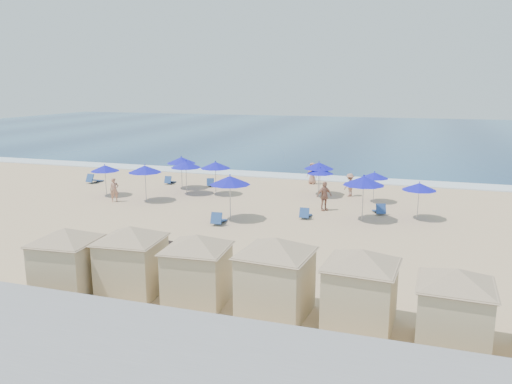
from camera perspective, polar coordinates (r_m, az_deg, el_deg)
ground at (r=26.68m, az=-2.61°, el=-4.04°), size 160.00×160.00×0.00m
ocean at (r=79.83m, az=11.50°, el=6.59°), size 160.00×80.00×0.06m
surf_line at (r=41.16m, az=5.00°, el=1.76°), size 160.00×2.50×0.08m
seawall at (r=15.42m, az=-21.19°, el=-14.82°), size 160.00×6.10×1.22m
trash_bin at (r=21.70m, az=-9.85°, el=-6.92°), size 0.95×0.95×0.82m
cabana_0 at (r=19.24m, az=-20.84°, el=-6.47°), size 4.31×4.31×2.71m
cabana_1 at (r=18.56m, az=-14.07°, el=-6.58°), size 4.42×4.42×2.78m
cabana_2 at (r=17.38m, az=-6.75°, el=-7.72°), size 4.31×4.31×2.71m
cabana_3 at (r=16.40m, az=2.28°, el=-8.48°), size 4.60×4.60×2.90m
cabana_4 at (r=15.91m, az=11.89°, el=-9.62°), size 4.45×4.45×2.80m
cabana_5 at (r=15.44m, az=21.78°, el=-11.25°), size 4.25×4.25×2.67m
umbrella_0 at (r=35.33m, az=-16.89°, el=2.62°), size 1.93×1.93×2.20m
umbrella_1 at (r=36.59m, az=-8.53°, el=3.62°), size 2.11×2.11×2.40m
umbrella_2 at (r=32.95m, az=-12.59°, el=2.58°), size 2.15×2.15×2.44m
umbrella_3 at (r=34.24m, az=-4.66°, el=3.08°), size 2.09×2.09×2.37m
umbrella_4 at (r=34.63m, az=-8.02°, el=3.14°), size 2.10×2.10×2.39m
umbrella_5 at (r=27.65m, az=-2.99°, el=1.35°), size 2.29×2.29×2.60m
umbrella_6 at (r=34.33m, az=7.21°, el=3.00°), size 2.06×2.06×2.34m
umbrella_7 at (r=28.08m, az=12.21°, el=1.27°), size 2.29×2.29×2.61m
umbrella_8 at (r=33.72m, az=7.35°, el=2.41°), size 1.81×1.81×2.06m
umbrella_9 at (r=32.80m, az=13.38°, el=1.87°), size 1.79×1.79×2.04m
umbrella_10 at (r=29.24m, az=18.16°, el=0.59°), size 1.90×1.90×2.17m
beach_chair_0 at (r=40.57m, az=-18.08°, el=1.37°), size 0.79×1.45×0.76m
beach_chair_1 at (r=38.79m, az=-9.84°, el=1.26°), size 0.59×1.20×0.64m
beach_chair_2 at (r=37.42m, az=-5.22°, el=1.01°), size 0.95×1.33×0.67m
beach_chair_3 at (r=27.25m, az=-4.33°, el=-3.15°), size 0.71×1.39×0.74m
beach_chair_4 at (r=28.53m, az=5.66°, el=-2.52°), size 0.56×1.23×0.67m
beach_chair_5 at (r=30.17m, az=13.94°, el=-2.01°), size 0.91×1.37×0.69m
beachgoer_0 at (r=33.50m, az=-15.89°, el=0.23°), size 0.68×0.66×1.57m
beachgoer_1 at (r=30.24m, az=7.79°, el=-0.46°), size 1.05×1.03×1.77m
beachgoer_2 at (r=34.47m, az=10.67°, el=0.81°), size 1.04×1.16×1.56m
beachgoer_3 at (r=38.29m, az=6.44°, el=2.14°), size 0.88×0.66×1.64m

